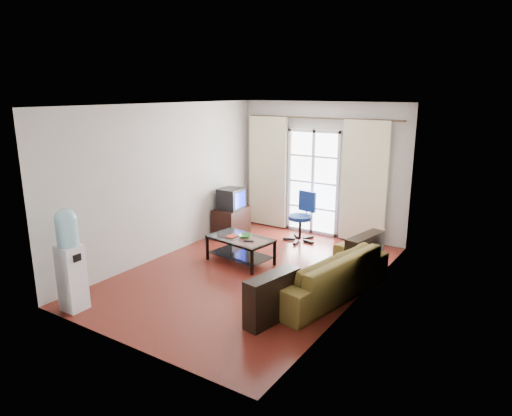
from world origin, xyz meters
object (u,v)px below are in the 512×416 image
Objects in this scene: crt_tv at (230,198)px; water_cooler at (70,258)px; sofa at (324,273)px; coffee_table at (240,246)px; tv_stand at (231,221)px; task_chair at (301,227)px.

water_cooler is (0.18, -3.89, -0.01)m from crt_tv.
water_cooler is at bearing -38.09° from sofa.
crt_tv is (-1.09, 1.22, 0.47)m from coffee_table.
tv_stand is 1.55× the size of crt_tv.
task_chair reaches higher than tv_stand.
crt_tv is at bearing -87.15° from tv_stand.
crt_tv is at bearing -153.58° from task_chair.
crt_tv is at bearing 131.88° from coffee_table.
coffee_table is 1.60× the size of tv_stand.
coffee_table is 2.85m from water_cooler.
tv_stand reaches higher than coffee_table.
water_cooler is at bearing -108.85° from coffee_table.
crt_tv reaches higher than sofa.
task_chair is (-1.42, 2.01, -0.04)m from sofa.
task_chair is at bearing 12.79° from tv_stand.
water_cooler reaches higher than task_chair.
sofa reaches higher than coffee_table.
coffee_table is 2.49× the size of crt_tv.
coffee_table is 0.84× the size of water_cooler.
sofa is 3.53m from water_cooler.
crt_tv is (0.00, -0.03, 0.49)m from tv_stand.
task_chair is (1.42, 0.39, 0.01)m from tv_stand.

